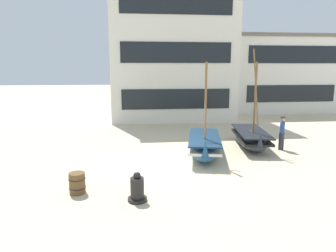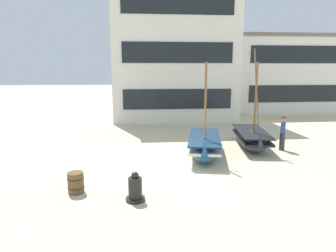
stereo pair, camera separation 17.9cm
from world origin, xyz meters
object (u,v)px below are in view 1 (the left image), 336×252
Objects in this scene: fishing_boat_near_left at (251,138)px; fisherman_by_hull at (282,133)px; wooden_barrel at (77,183)px; harbor_building_annex at (279,74)px; harbor_building_main at (171,54)px; fishing_boat_centre_large at (204,145)px; capstan_winch at (137,189)px.

fisherman_by_hull is (1.36, -0.59, 0.33)m from fishing_boat_near_left.
harbor_building_annex reaches higher than wooden_barrel.
fishing_boat_near_left is 11.90m from harbor_building_main.
harbor_building_main reaches higher than fisherman_by_hull.
fishing_boat_centre_large is 6.31m from wooden_barrel.
fishing_boat_centre_large is 0.43× the size of harbor_building_main.
harbor_building_annex reaches higher than fisherman_by_hull.
wooden_barrel is 0.07× the size of harbor_building_main.
harbor_building_main reaches higher than harbor_building_annex.
harbor_building_main is at bearing 79.64° from capstan_winch.
harbor_building_main is at bearing 110.92° from fisherman_by_hull.
fishing_boat_centre_large is 18.14m from harbor_building_annex.
harbor_building_main reaches higher than wooden_barrel.
capstan_winch reaches higher than wooden_barrel.
fishing_boat_near_left is at bearing 26.13° from fishing_boat_centre_large.
fisherman_by_hull is (4.12, 0.76, 0.30)m from fishing_boat_centre_large.
fishing_boat_centre_large is 12.78m from harbor_building_main.
harbor_building_annex is at bearing 54.37° from fishing_boat_centre_large.
fisherman_by_hull is at bearing 35.86° from capstan_winch.
fishing_boat_near_left is 9.35m from wooden_barrel.
fisherman_by_hull is at bearing 10.46° from fishing_boat_centre_large.
harbor_building_annex is (13.58, 19.04, 3.11)m from capstan_winch.
wooden_barrel is (-9.23, -4.45, -0.48)m from fisherman_by_hull.
wooden_barrel is 24.16m from harbor_building_annex.
fishing_boat_near_left is at bearing 44.71° from capstan_winch.
harbor_building_annex is (15.54, 18.24, 3.13)m from wooden_barrel.
harbor_building_annex is (7.67, 13.20, 2.97)m from fishing_boat_near_left.
wooden_barrel is at bearing -147.35° from fishing_boat_near_left.
harbor_building_annex is (6.30, 13.79, 2.64)m from fisherman_by_hull.
capstan_winch is 2.12m from wooden_barrel.
fishing_boat_centre_large is 2.57× the size of fisherman_by_hull.
harbor_building_annex is at bearing 65.43° from fisherman_by_hull.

